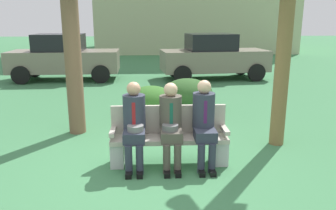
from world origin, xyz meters
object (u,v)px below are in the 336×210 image
seated_man_right (205,119)px  shrub_near_bench (188,94)px  seated_man_middle (171,121)px  parked_car_far (213,57)px  parked_car_near (64,57)px  park_bench (169,137)px  shrub_mid_lawn (151,101)px  seated_man_left (134,121)px

seated_man_right → shrub_near_bench: (0.11, 3.26, -0.34)m
seated_man_middle → parked_car_far: (2.08, 7.71, 0.12)m
parked_car_near → parked_car_far: 5.52m
park_bench → parked_car_near: 8.41m
seated_man_right → parked_car_far: parked_car_far is taller
shrub_near_bench → seated_man_right: bearing=-92.0°
seated_man_right → shrub_mid_lawn: size_ratio=1.19×
seated_man_middle → shrub_mid_lawn: seated_man_middle is taller
seated_man_middle → shrub_near_bench: (0.62, 3.27, -0.32)m
seated_man_middle → seated_man_right: size_ratio=0.97×
seated_man_left → parked_car_far: (2.63, 7.71, 0.11)m
seated_man_left → parked_car_near: (-2.89, 7.80, 0.11)m
parked_car_near → parked_car_far: bearing=-0.9°
seated_man_middle → parked_car_far: bearing=74.9°
seated_man_middle → park_bench: bearing=99.2°
seated_man_right → shrub_near_bench: bearing=88.0°
seated_man_left → seated_man_right: seated_man_right is taller
park_bench → shrub_near_bench: park_bench is taller
seated_man_middle → shrub_mid_lawn: size_ratio=1.16×
shrub_near_bench → seated_man_middle: bearing=-100.7°
seated_man_right → shrub_mid_lawn: seated_man_right is taller
seated_man_middle → shrub_near_bench: seated_man_middle is taller
park_bench → seated_man_right: bearing=-13.0°
parked_car_far → shrub_mid_lawn: bearing=-116.0°
seated_man_right → seated_man_middle: bearing=-179.0°
seated_man_middle → seated_man_right: seated_man_right is taller
seated_man_right → parked_car_near: (-3.95, 7.79, 0.10)m
seated_man_left → shrub_near_bench: size_ratio=1.03×
seated_man_left → shrub_mid_lawn: bearing=84.5°
shrub_near_bench → shrub_mid_lawn: bearing=-156.1°
park_bench → shrub_mid_lawn: size_ratio=1.62×
seated_man_middle → parked_car_near: parked_car_near is taller
seated_man_middle → shrub_mid_lawn: bearing=95.5°
parked_car_near → shrub_mid_lawn: bearing=-57.3°
parked_car_far → shrub_near_bench: bearing=-108.2°
seated_man_left → seated_man_middle: size_ratio=1.02×
seated_man_left → shrub_mid_lawn: 2.91m
shrub_near_bench → shrub_mid_lawn: (-0.90, -0.40, -0.05)m
seated_man_right → shrub_near_bench: 3.28m
seated_man_left → parked_car_near: parked_car_near is taller
shrub_near_bench → parked_car_near: size_ratio=0.32×
seated_man_middle → parked_car_far: size_ratio=0.32×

